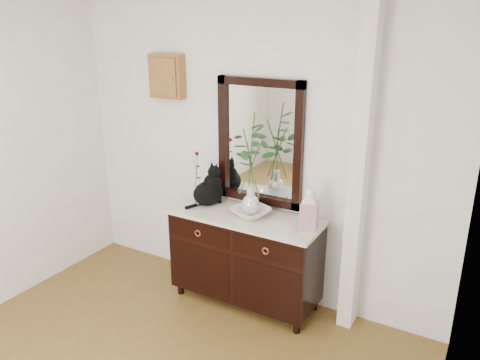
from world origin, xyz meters
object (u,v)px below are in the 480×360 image
Objects in this scene: cat at (208,185)px; ginger_jar at (310,208)px; lotus_bowl at (251,212)px; sideboard at (246,254)px.

cat reaches higher than ginger_jar.
lotus_bowl is at bearing 14.58° from cat.
ginger_jar reaches higher than sideboard.
sideboard is at bearing 176.59° from lotus_bowl.
sideboard is 0.70m from cat.
lotus_bowl is (0.47, -0.06, -0.14)m from cat.
lotus_bowl is at bearing -178.14° from ginger_jar.
sideboard is at bearing 14.14° from cat.
ginger_jar reaches higher than lotus_bowl.
ginger_jar is at bearing 1.40° from sideboard.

